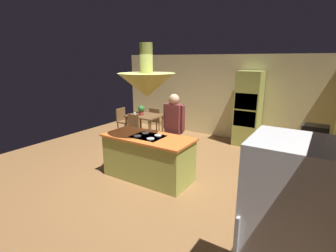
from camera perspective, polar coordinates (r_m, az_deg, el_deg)
ground at (r=5.61m, az=-3.10°, el=-10.67°), size 8.16×8.16×0.00m
wall_back at (r=8.20m, az=10.94°, el=6.58°), size 6.80×0.10×2.55m
kitchen_island at (r=5.28m, az=-4.43°, el=-6.98°), size 1.86×0.85×0.93m
counter_run_right at (r=5.10m, az=28.81°, el=-9.62°), size 0.73×2.61×0.91m
oven_tower at (r=7.52m, az=17.52°, el=3.69°), size 0.66×0.62×2.10m
refrigerator at (r=2.69m, az=24.77°, el=-21.23°), size 0.72×0.74×1.78m
dining_table at (r=7.81m, az=-5.29°, el=1.69°), size 0.99×0.81×0.76m
person_at_island at (r=5.56m, az=1.35°, el=-0.16°), size 0.53×0.23×1.70m
range_hood at (r=4.93m, az=-4.79°, el=9.46°), size 1.10×1.10×1.00m
pendant_light_over_table at (r=7.63m, az=-5.51°, el=10.61°), size 0.32×0.32×0.82m
chair_facing_island at (r=7.37m, az=-8.23°, el=-0.34°), size 0.40×0.40×0.87m
chair_by_back_wall at (r=8.33m, az=-2.64°, el=1.57°), size 0.40×0.40×0.87m
chair_at_corner at (r=8.39m, az=-10.01°, el=1.44°), size 0.40×0.40×0.87m
potted_plant_on_table at (r=7.71m, az=-6.01°, el=3.65°), size 0.20×0.20×0.30m
cup_on_table at (r=7.75m, az=-7.46°, el=2.72°), size 0.07×0.07×0.09m
canister_flour at (r=4.32m, az=28.98°, el=-6.54°), size 0.12×0.12×0.15m
canister_sugar at (r=4.48m, az=29.19°, el=-5.49°), size 0.11×0.11×0.20m
canister_tea at (r=4.66m, az=29.30°, el=-5.08°), size 0.11×0.11×0.15m
microwave_on_counter at (r=5.65m, az=30.09°, el=-1.23°), size 0.46×0.36×0.28m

